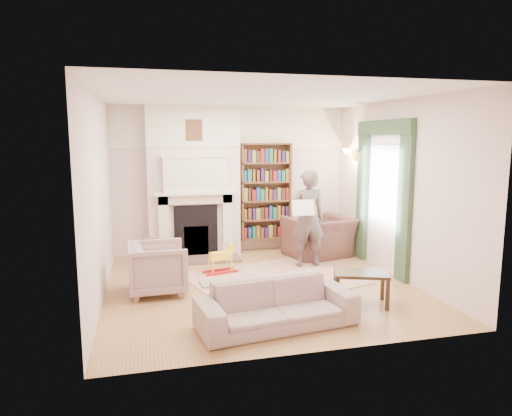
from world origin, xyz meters
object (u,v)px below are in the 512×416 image
object	(u,v)px
sofa	(277,304)
rocking_horse	(220,259)
armchair_reading	(319,237)
man_reading	(307,219)
armchair_left	(158,268)
coffee_table	(361,288)
paraffin_heater	(150,253)
bookcase	(266,191)

from	to	relation	value
sofa	rocking_horse	bearing A→B (deg)	89.73
armchair_reading	man_reading	bearing A→B (deg)	40.51
armchair_left	rocking_horse	xyz separation A→B (m)	(1.02, 0.72, -0.12)
coffee_table	paraffin_heater	size ratio (longest dim) A/B	1.27
armchair_left	coffee_table	size ratio (longest dim) A/B	1.15
armchair_reading	man_reading	world-z (taller)	man_reading
armchair_reading	bookcase	bearing A→B (deg)	-52.15
man_reading	armchair_left	bearing A→B (deg)	19.65
sofa	paraffin_heater	bearing A→B (deg)	108.92
coffee_table	armchair_reading	bearing A→B (deg)	100.96
armchair_left	paraffin_heater	distance (m)	1.28
armchair_left	rocking_horse	world-z (taller)	armchair_left
coffee_table	rocking_horse	bearing A→B (deg)	150.70
armchair_left	man_reading	distance (m)	2.71
rocking_horse	armchair_left	bearing A→B (deg)	-158.45
man_reading	coffee_table	size ratio (longest dim) A/B	2.41
man_reading	rocking_horse	distance (m)	1.65
bookcase	armchair_reading	world-z (taller)	bookcase
bookcase	sofa	world-z (taller)	bookcase
sofa	man_reading	world-z (taller)	man_reading
sofa	armchair_left	bearing A→B (deg)	122.72
bookcase	sofa	bearing A→B (deg)	-102.89
armchair_left	sofa	world-z (taller)	armchair_left
armchair_reading	paraffin_heater	world-z (taller)	armchair_reading
armchair_left	sofa	distance (m)	2.03
man_reading	rocking_horse	size ratio (longest dim) A/B	3.05
coffee_table	paraffin_heater	xyz separation A→B (m)	(-2.72, 2.39, 0.05)
man_reading	sofa	bearing A→B (deg)	64.62
armchair_left	armchair_reading	bearing A→B (deg)	-67.27
paraffin_heater	rocking_horse	xyz separation A→B (m)	(1.12, -0.55, -0.03)
coffee_table	rocking_horse	size ratio (longest dim) A/B	1.27
armchair_reading	paraffin_heater	xyz separation A→B (m)	(-3.10, -0.12, -0.10)
sofa	coffee_table	bearing A→B (deg)	10.57
sofa	rocking_horse	xyz separation A→B (m)	(-0.30, 2.27, -0.03)
bookcase	coffee_table	world-z (taller)	bookcase
bookcase	sofa	distance (m)	3.84
paraffin_heater	rocking_horse	distance (m)	1.25
paraffin_heater	sofa	bearing A→B (deg)	-63.26
bookcase	paraffin_heater	bearing A→B (deg)	-159.98
armchair_reading	rocking_horse	distance (m)	2.10
armchair_reading	man_reading	xyz separation A→B (m)	(-0.45, -0.60, 0.47)
armchair_reading	sofa	xyz separation A→B (m)	(-1.68, -2.94, -0.10)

